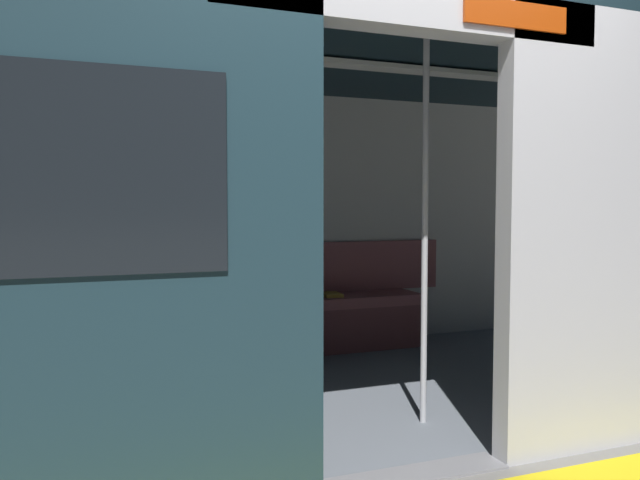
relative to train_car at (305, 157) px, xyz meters
name	(u,v)px	position (x,y,z in m)	size (l,w,h in m)	color
ground_plane	(412,476)	(-0.06, 1.30, -1.56)	(60.00, 60.00, 0.00)	gray
train_car	(305,157)	(0.00, 0.00, 0.00)	(6.40, 2.95, 2.34)	silver
bench_seat	(266,314)	(-0.06, -1.14, -1.20)	(2.79, 0.44, 0.47)	#935156
person_seated	(287,274)	(-0.23, -1.08, -0.87)	(0.55, 0.68, 1.20)	#4C8CC6
handbag	(240,291)	(0.15, -1.18, -1.00)	(0.26, 0.15, 0.17)	black
book	(331,295)	(-0.65, -1.16, -1.07)	(0.15, 0.22, 0.03)	gold
grab_pole_door	(293,235)	(0.35, 0.81, -0.46)	(0.04, 0.04, 2.20)	silver
grab_pole_far	(425,232)	(-0.47, 0.69, -0.46)	(0.04, 0.04, 2.20)	silver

